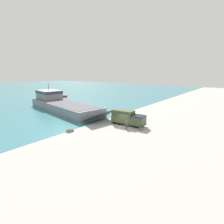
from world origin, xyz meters
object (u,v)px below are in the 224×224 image
Objects in this scene: landing_craft at (61,103)px; soldier_on_ramp at (126,124)px; moored_boat_c at (61,96)px; mooring_bollard at (119,114)px; cargo_crate at (141,129)px; military_truck at (128,118)px; moored_boat_a at (53,95)px.

soldier_on_ramp is at bearing -88.66° from landing_craft.
moored_boat_c reaches higher than mooring_bollard.
cargo_crate is (-2.51, -29.65, -1.66)m from landing_craft.
mooring_bollard reaches higher than cargo_crate.
military_truck is at bearing -23.92° from soldier_on_ramp.
soldier_on_ramp is (-3.63, -26.90, -0.87)m from landing_craft.
moored_boat_a is at bearing 75.84° from mooring_bollard.
military_truck reaches higher than soldier_on_ramp.
military_truck reaches higher than cargo_crate.
soldier_on_ramp is at bearing 112.10° from cargo_crate.
mooring_bollard is (-12.15, -48.14, -0.02)m from moored_boat_a.
moored_boat_a is 5.96m from moored_boat_c.
moored_boat_c is at bearing 156.57° from military_truck.
soldier_on_ramp is 0.31× the size of moored_boat_c.
military_truck is at bearing -83.08° from landing_craft.
soldier_on_ramp is at bearing -136.56° from mooring_bollard.
moored_boat_c is (16.90, 23.20, -1.32)m from landing_craft.
cargo_crate is (1.11, -2.75, -0.79)m from soldier_on_ramp.
landing_craft is 40.44× the size of mooring_bollard.
moored_boat_a reaches higher than mooring_bollard.
moored_boat_c is 43.91m from mooring_bollard.
mooring_bollard is 12.90m from cargo_crate.
moored_boat_a is at bearing 17.96° from soldier_on_ramp.
mooring_bollard is at bearing -8.51° from soldier_on_ramp.
soldier_on_ramp is at bearing -65.28° from military_truck.
cargo_crate is at bearing -27.24° from moored_boat_a.
mooring_bollard is (8.36, 7.92, -0.60)m from soldier_on_ramp.
landing_craft reaches higher than moored_boat_a.
moored_boat_a is 61.93m from cargo_crate.
moored_boat_c reaches higher than moored_boat_a.
cargo_crate is at bearing 14.09° from moored_boat_c.
moored_boat_c is at bearing 69.83° from cargo_crate.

